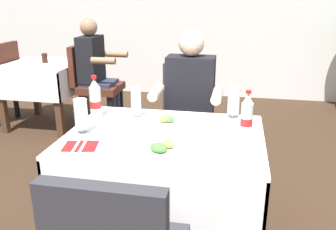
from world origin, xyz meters
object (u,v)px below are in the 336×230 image
background_dining_table (44,80)px  background_patron (96,69)px  chair_far_diner_seat (185,119)px  plate_near_camera (166,148)px  beer_glass_middle (81,116)px  seated_diner_far (189,105)px  plate_far_diner (166,121)px  beer_glass_right (136,102)px  napkin_cutlery_set (81,146)px  background_chair_right (93,82)px  cola_bottle_secondary (95,100)px  beer_glass_left (234,103)px  cola_bottle_primary (247,117)px  main_dining_table (165,161)px  background_table_tumbler (45,58)px

background_dining_table → background_patron: bearing=0.0°
chair_far_diner_seat → plate_near_camera: bearing=-87.1°
beer_glass_middle → background_dining_table: beer_glass_middle is taller
beer_glass_middle → seated_diner_far: bearing=57.3°
background_dining_table → plate_far_diner: bearing=-43.4°
beer_glass_right → napkin_cutlery_set: (-0.16, -0.50, -0.10)m
chair_far_diner_seat → background_chair_right: bearing=139.3°
chair_far_diner_seat → beer_glass_middle: chair_far_diner_seat is taller
seated_diner_far → background_patron: (-1.21, 1.15, 0.00)m
cola_bottle_secondary → background_patron: 1.81m
plate_far_diner → beer_glass_left: (0.40, 0.18, 0.09)m
beer_glass_middle → beer_glass_right: bearing=54.3°
plate_far_diner → seated_diner_far: bearing=82.5°
beer_glass_left → cola_bottle_secondary: bearing=-169.4°
chair_far_diner_seat → cola_bottle_secondary: (-0.49, -0.63, 0.32)m
chair_far_diner_seat → plate_near_camera: size_ratio=3.90×
cola_bottle_primary → napkin_cutlery_set: bearing=-159.9°
cola_bottle_primary → background_patron: bearing=131.7°
seated_diner_far → plate_near_camera: size_ratio=5.07×
plate_far_diner → cola_bottle_primary: cola_bottle_primary is taller
beer_glass_right → background_dining_table: 2.29m
beer_glass_left → background_patron: (-1.54, 1.51, -0.14)m
chair_far_diner_seat → cola_bottle_primary: size_ratio=3.62×
background_chair_right → cola_bottle_secondary: bearing=-66.6°
seated_diner_far → plate_near_camera: bearing=-89.5°
beer_glass_middle → napkin_cutlery_set: 0.21m
main_dining_table → plate_far_diner: 0.25m
beer_glass_left → cola_bottle_primary: bearing=-75.8°
main_dining_table → background_patron: bearing=122.0°
cola_bottle_secondary → background_chair_right: size_ratio=0.29×
beer_glass_right → background_table_tumbler: (-1.57, 1.65, -0.05)m
seated_diner_far → background_patron: same height
seated_diner_far → napkin_cutlery_set: seated_diner_far is taller
background_dining_table → main_dining_table: bearing=-45.6°
cola_bottle_secondary → plate_far_diner: bearing=-2.8°
chair_far_diner_seat → cola_bottle_primary: bearing=-59.5°
plate_near_camera → beer_glass_left: 0.67m
plate_near_camera → background_chair_right: (-1.27, 2.09, -0.21)m
main_dining_table → plate_near_camera: plate_near_camera is taller
beer_glass_middle → background_dining_table: bearing=124.9°
background_dining_table → background_table_tumbler: bearing=46.5°
background_chair_right → plate_near_camera: bearing=-58.8°
seated_diner_far → cola_bottle_primary: (0.41, -0.66, 0.16)m
plate_near_camera → beer_glass_right: 0.56m
plate_far_diner → cola_bottle_primary: size_ratio=0.87×
main_dining_table → plate_far_diner: plate_far_diner is taller
beer_glass_right → napkin_cutlery_set: size_ratio=1.04×
beer_glass_right → background_table_tumbler: bearing=133.5°
seated_diner_far → cola_bottle_secondary: (-0.53, -0.52, 0.16)m
plate_far_diner → beer_glass_middle: 0.51m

